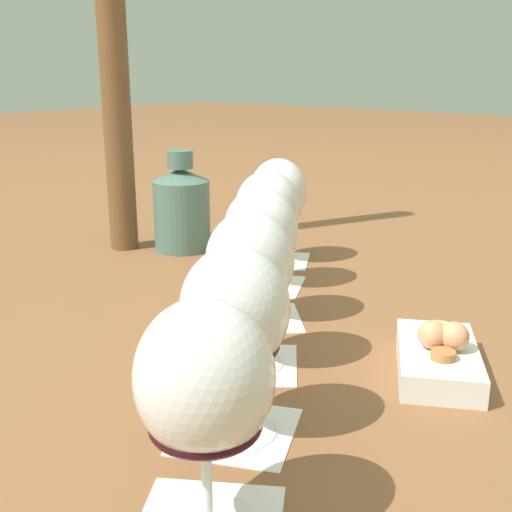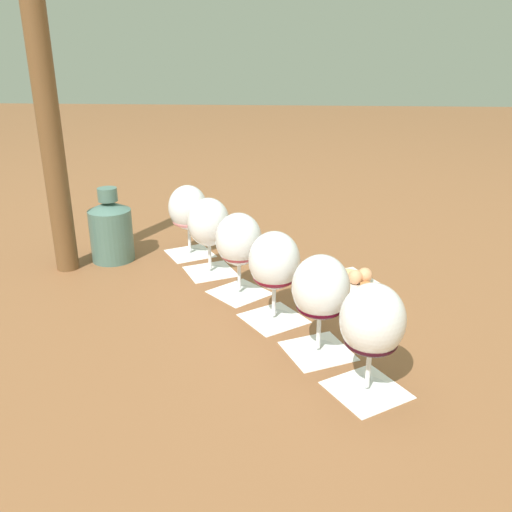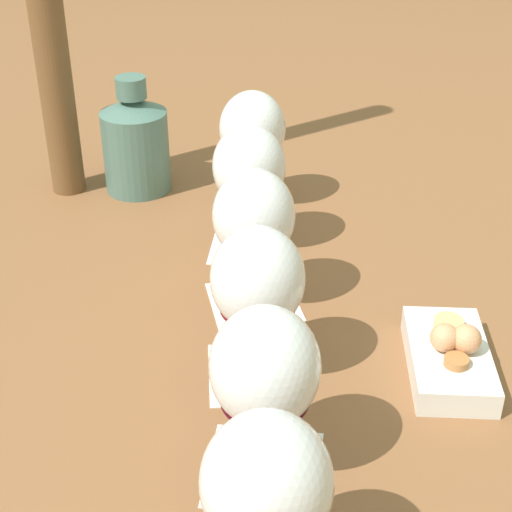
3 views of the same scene
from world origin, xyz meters
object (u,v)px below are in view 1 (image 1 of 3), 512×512
at_px(umbrella_pole, 110,8).
at_px(wine_glass_2, 261,237).
at_px(wine_glass_1, 267,213).
at_px(wine_glass_3, 250,268).
at_px(ceramic_vase, 182,207).
at_px(wine_glass_5, 205,387).
at_px(wine_glass_4, 235,317).
at_px(snack_dish, 439,356).
at_px(wine_glass_0, 278,196).

bearing_deg(umbrella_pole, wine_glass_2, 75.23).
distance_m(wine_glass_1, umbrella_pole, 0.45).
bearing_deg(umbrella_pole, wine_glass_3, 65.81).
distance_m(ceramic_vase, umbrella_pole, 0.36).
bearing_deg(wine_glass_2, ceramic_vase, -117.73).
distance_m(wine_glass_1, wine_glass_2, 0.14).
height_order(wine_glass_2, wine_glass_5, same).
xyz_separation_m(wine_glass_4, umbrella_pole, (-0.34, -0.58, 0.30)).
xyz_separation_m(wine_glass_3, wine_glass_4, (0.11, 0.08, 0.00)).
xyz_separation_m(snack_dish, umbrella_pole, (-0.11, -0.67, 0.40)).
relative_size(wine_glass_0, ceramic_vase, 0.97).
distance_m(wine_glass_4, wine_glass_5, 0.13).
bearing_deg(umbrella_pole, snack_dish, 80.93).
relative_size(wine_glass_3, umbrella_pole, 0.21).
height_order(wine_glass_0, wine_glass_5, same).
distance_m(wine_glass_0, wine_glass_5, 0.67).
distance_m(wine_glass_2, umbrella_pole, 0.53).
height_order(wine_glass_1, snack_dish, wine_glass_1).
bearing_deg(wine_glass_5, umbrella_pole, -124.60).
bearing_deg(wine_glass_3, snack_dish, 124.33).
height_order(wine_glass_5, ceramic_vase, ceramic_vase).
bearing_deg(wine_glass_1, snack_dish, 71.87).
relative_size(wine_glass_0, wine_glass_2, 1.00).
height_order(wine_glass_0, snack_dish, wine_glass_0).
relative_size(wine_glass_2, wine_glass_3, 1.00).
height_order(wine_glass_0, wine_glass_4, same).
bearing_deg(wine_glass_2, snack_dish, 90.93).
bearing_deg(snack_dish, wine_glass_1, -108.13).
bearing_deg(wine_glass_0, wine_glass_3, 33.73).
height_order(wine_glass_3, umbrella_pole, umbrella_pole).
relative_size(wine_glass_2, wine_glass_4, 1.00).
height_order(wine_glass_5, umbrella_pole, umbrella_pole).
height_order(wine_glass_3, ceramic_vase, ceramic_vase).
xyz_separation_m(wine_glass_5, ceramic_vase, (-0.51, -0.55, -0.04)).
distance_m(wine_glass_4, umbrella_pole, 0.73).
distance_m(wine_glass_2, wine_glass_4, 0.28).
bearing_deg(wine_glass_2, umbrella_pole, -104.77).
xyz_separation_m(wine_glass_1, wine_glass_2, (0.11, 0.08, -0.00)).
distance_m(wine_glass_3, wine_glass_4, 0.14).
bearing_deg(umbrella_pole, wine_glass_5, 55.40).
xyz_separation_m(wine_glass_1, wine_glass_4, (0.34, 0.24, 0.00)).
bearing_deg(wine_glass_0, wine_glass_1, 31.10).
xyz_separation_m(wine_glass_2, wine_glass_5, (0.33, 0.23, 0.00)).
bearing_deg(wine_glass_3, ceramic_vase, -125.09).
distance_m(wine_glass_5, snack_dish, 0.35).
xyz_separation_m(wine_glass_0, wine_glass_2, (0.22, 0.15, -0.00)).
bearing_deg(wine_glass_3, wine_glass_2, -145.45).
relative_size(wine_glass_4, umbrella_pole, 0.21).
height_order(wine_glass_4, wine_glass_5, same).
xyz_separation_m(wine_glass_0, snack_dish, (0.22, 0.39, -0.09)).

